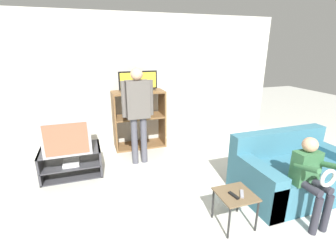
{
  "coord_description": "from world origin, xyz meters",
  "views": [
    {
      "loc": [
        -0.91,
        -0.93,
        2.0
      ],
      "look_at": [
        0.14,
        2.19,
        0.9
      ],
      "focal_mm": 26.0,
      "sensor_mm": 36.0,
      "label": 1
    }
  ],
  "objects_px": {
    "tv_stand": "(72,162)",
    "remote_control_black": "(234,195)",
    "media_shelf": "(139,119)",
    "person_standing_adult": "(138,107)",
    "snack_table": "(235,198)",
    "couch": "(292,173)",
    "television_flat": "(138,82)",
    "person_seated_child": "(311,174)",
    "television_main": "(67,132)",
    "remote_control_white": "(242,194)"
  },
  "relations": [
    {
      "from": "couch",
      "to": "media_shelf",
      "type": "bearing_deg",
      "value": 126.24
    },
    {
      "from": "remote_control_black",
      "to": "couch",
      "type": "height_order",
      "value": "couch"
    },
    {
      "from": "person_standing_adult",
      "to": "person_seated_child",
      "type": "xyz_separation_m",
      "value": [
        1.53,
        -2.1,
        -0.4
      ]
    },
    {
      "from": "tv_stand",
      "to": "couch",
      "type": "relative_size",
      "value": 0.58
    },
    {
      "from": "television_flat",
      "to": "remote_control_white",
      "type": "height_order",
      "value": "television_flat"
    },
    {
      "from": "remote_control_white",
      "to": "couch",
      "type": "bearing_deg",
      "value": 51.25
    },
    {
      "from": "remote_control_white",
      "to": "person_standing_adult",
      "type": "bearing_deg",
      "value": 143.51
    },
    {
      "from": "remote_control_black",
      "to": "television_main",
      "type": "bearing_deg",
      "value": 123.21
    },
    {
      "from": "snack_table",
      "to": "television_main",
      "type": "bearing_deg",
      "value": 134.57
    },
    {
      "from": "television_main",
      "to": "remote_control_white",
      "type": "bearing_deg",
      "value": -45.15
    },
    {
      "from": "remote_control_black",
      "to": "person_standing_adult",
      "type": "distance_m",
      "value": 2.13
    },
    {
      "from": "couch",
      "to": "person_seated_child",
      "type": "distance_m",
      "value": 0.71
    },
    {
      "from": "remote_control_black",
      "to": "person_standing_adult",
      "type": "relative_size",
      "value": 0.09
    },
    {
      "from": "media_shelf",
      "to": "person_standing_adult",
      "type": "height_order",
      "value": "person_standing_adult"
    },
    {
      "from": "snack_table",
      "to": "person_seated_child",
      "type": "bearing_deg",
      "value": -13.32
    },
    {
      "from": "remote_control_black",
      "to": "couch",
      "type": "bearing_deg",
      "value": 7.19
    },
    {
      "from": "remote_control_black",
      "to": "snack_table",
      "type": "bearing_deg",
      "value": 25.69
    },
    {
      "from": "media_shelf",
      "to": "snack_table",
      "type": "xyz_separation_m",
      "value": [
        0.54,
        -2.65,
        -0.23
      ]
    },
    {
      "from": "media_shelf",
      "to": "couch",
      "type": "distance_m",
      "value": 2.88
    },
    {
      "from": "remote_control_white",
      "to": "couch",
      "type": "distance_m",
      "value": 1.17
    },
    {
      "from": "tv_stand",
      "to": "couch",
      "type": "bearing_deg",
      "value": -26.67
    },
    {
      "from": "tv_stand",
      "to": "remote_control_black",
      "type": "relative_size",
      "value": 6.34
    },
    {
      "from": "person_standing_adult",
      "to": "television_main",
      "type": "bearing_deg",
      "value": -177.18
    },
    {
      "from": "person_seated_child",
      "to": "television_flat",
      "type": "bearing_deg",
      "value": 115.73
    },
    {
      "from": "tv_stand",
      "to": "television_flat",
      "type": "distance_m",
      "value": 1.88
    },
    {
      "from": "television_flat",
      "to": "snack_table",
      "type": "relative_size",
      "value": 1.8
    },
    {
      "from": "snack_table",
      "to": "couch",
      "type": "relative_size",
      "value": 0.26
    },
    {
      "from": "remote_control_black",
      "to": "remote_control_white",
      "type": "xyz_separation_m",
      "value": [
        0.1,
        -0.0,
        0.0
      ]
    },
    {
      "from": "snack_table",
      "to": "television_flat",
      "type": "bearing_deg",
      "value": 101.38
    },
    {
      "from": "person_standing_adult",
      "to": "person_seated_child",
      "type": "bearing_deg",
      "value": -53.99
    },
    {
      "from": "couch",
      "to": "person_standing_adult",
      "type": "distance_m",
      "value": 2.53
    },
    {
      "from": "couch",
      "to": "person_standing_adult",
      "type": "relative_size",
      "value": 0.94
    },
    {
      "from": "television_main",
      "to": "person_standing_adult",
      "type": "relative_size",
      "value": 0.41
    },
    {
      "from": "remote_control_white",
      "to": "person_seated_child",
      "type": "bearing_deg",
      "value": 20.77
    },
    {
      "from": "media_shelf",
      "to": "television_flat",
      "type": "distance_m",
      "value": 0.74
    },
    {
      "from": "television_main",
      "to": "person_standing_adult",
      "type": "height_order",
      "value": "person_standing_adult"
    },
    {
      "from": "snack_table",
      "to": "couch",
      "type": "height_order",
      "value": "couch"
    },
    {
      "from": "tv_stand",
      "to": "remote_control_white",
      "type": "height_order",
      "value": "tv_stand"
    },
    {
      "from": "tv_stand",
      "to": "media_shelf",
      "type": "height_order",
      "value": "media_shelf"
    },
    {
      "from": "couch",
      "to": "person_standing_adult",
      "type": "height_order",
      "value": "person_standing_adult"
    },
    {
      "from": "television_flat",
      "to": "person_seated_child",
      "type": "relative_size",
      "value": 0.72
    },
    {
      "from": "tv_stand",
      "to": "television_main",
      "type": "relative_size",
      "value": 1.35
    },
    {
      "from": "tv_stand",
      "to": "media_shelf",
      "type": "bearing_deg",
      "value": 32.36
    },
    {
      "from": "person_seated_child",
      "to": "remote_control_black",
      "type": "bearing_deg",
      "value": 169.57
    },
    {
      "from": "couch",
      "to": "person_standing_adult",
      "type": "bearing_deg",
      "value": 139.78
    },
    {
      "from": "person_standing_adult",
      "to": "couch",
      "type": "bearing_deg",
      "value": -40.22
    },
    {
      "from": "television_flat",
      "to": "person_standing_adult",
      "type": "xyz_separation_m",
      "value": [
        -0.17,
        -0.72,
        -0.32
      ]
    },
    {
      "from": "media_shelf",
      "to": "remote_control_black",
      "type": "distance_m",
      "value": 2.74
    },
    {
      "from": "person_standing_adult",
      "to": "person_seated_child",
      "type": "distance_m",
      "value": 2.63
    },
    {
      "from": "person_seated_child",
      "to": "media_shelf",
      "type": "bearing_deg",
      "value": 115.68
    }
  ]
}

